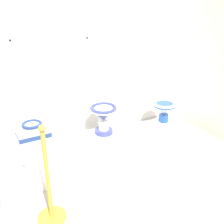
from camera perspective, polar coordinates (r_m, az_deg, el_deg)
ground_plane at (r=2.86m, az=13.15°, el=-21.28°), size 5.27×5.24×0.02m
wall_back at (r=3.62m, az=-4.80°, el=17.31°), size 3.47×0.06×3.19m
display_platform at (r=3.73m, az=-1.16°, el=-7.54°), size 2.82×0.79×0.11m
plinth_block_slender_white at (r=3.42m, az=-15.50°, el=-9.55°), size 0.29×0.35×0.10m
antique_toilet_slender_white at (r=3.29m, az=-15.98°, el=-5.69°), size 0.36×0.26×0.44m
plinth_block_broad_patterned at (r=3.71m, az=-1.71°, el=-5.39°), size 0.37×0.39×0.15m
antique_toilet_broad_patterned at (r=3.56m, az=-1.77°, el=-0.65°), size 0.35×0.35×0.38m
plinth_block_leftmost at (r=4.17m, az=10.55°, el=-2.95°), size 0.39×0.40×0.08m
antique_toilet_leftmost at (r=4.06m, az=10.84°, el=0.59°), size 0.36×0.36×0.35m
info_placard_first at (r=3.33m, az=-19.75°, el=13.24°), size 0.12×0.01×0.13m
info_placard_second at (r=3.60m, az=-4.74°, el=14.55°), size 0.10×0.01×0.14m
stanchion_post_near_left at (r=2.68m, az=-12.91°, el=-16.51°), size 0.27×0.27×0.99m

